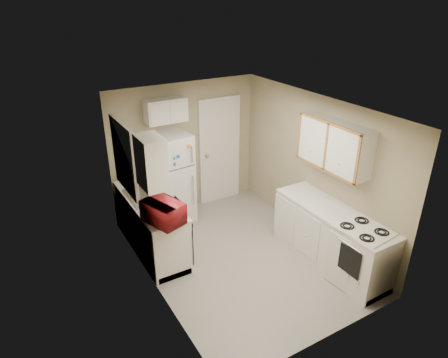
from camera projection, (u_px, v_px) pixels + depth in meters
floor at (240, 256)px, 6.30m from camera, size 3.80×3.80×0.00m
ceiling at (243, 108)px, 5.28m from camera, size 3.80×3.80×0.00m
wall_left at (150, 213)px, 5.15m from camera, size 3.80×3.80×0.00m
wall_right at (315, 169)px, 6.43m from camera, size 3.80×3.80×0.00m
wall_back at (185, 148)px, 7.27m from camera, size 2.80×2.80×0.00m
wall_front at (336, 257)px, 4.31m from camera, size 2.80×2.80×0.00m
left_counter at (151, 225)px, 6.31m from camera, size 0.60×1.80×0.90m
dishwasher at (184, 235)px, 5.96m from camera, size 0.03×0.58×0.72m
sink at (146, 198)px, 6.25m from camera, size 0.54×0.74×0.16m
microwave at (164, 213)px, 5.46m from camera, size 0.64×0.48×0.38m
soap_bottle at (135, 183)px, 6.43m from camera, size 0.08×0.08×0.17m
window_blinds at (125, 157)px, 5.82m from camera, size 0.10×0.98×1.08m
upper_cabinet_left at (151, 162)px, 5.13m from camera, size 0.30×0.45×0.70m
refrigerator at (170, 179)px, 7.00m from camera, size 0.74×0.72×1.63m
cabinet_over_fridge at (165, 110)px, 6.63m from camera, size 0.70×0.30×0.40m
interior_door at (220, 151)px, 7.64m from camera, size 0.86×0.06×2.08m
right_counter at (331, 237)px, 5.99m from camera, size 0.60×2.00×0.90m
stove at (359, 260)px, 5.54m from camera, size 0.62×0.74×0.83m
upper_cabinet_right at (334, 145)px, 5.71m from camera, size 0.30×1.20×0.70m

